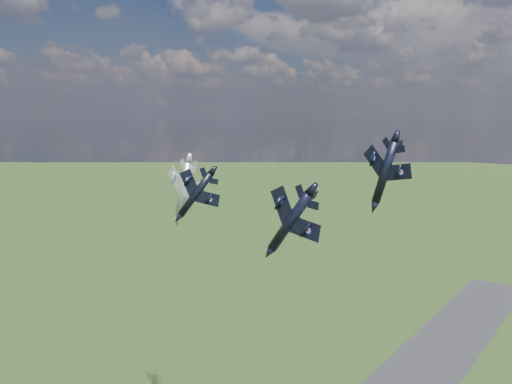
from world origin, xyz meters
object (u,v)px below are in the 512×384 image
Objects in this scene: jet_lead_navy at (196,194)px; jet_right_navy at (290,222)px; jet_high_navy at (385,172)px; jet_left_silver at (183,189)px.

jet_lead_navy is 36.40m from jet_right_navy.
jet_left_silver is (-38.32, -9.54, -5.36)m from jet_high_navy.
jet_lead_navy is at bearing 155.70° from jet_right_navy.
jet_left_silver is (-8.02, 4.63, -0.42)m from jet_lead_navy.
jet_right_navy is 45.66m from jet_left_silver.
jet_high_navy is 0.95× the size of jet_left_silver.
jet_left_silver is (-40.19, 21.53, -2.51)m from jet_right_navy.
jet_right_navy is (32.17, -16.90, 2.09)m from jet_lead_navy.
jet_lead_navy is 9.27m from jet_left_silver.
jet_right_navy is 0.82× the size of jet_high_navy.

